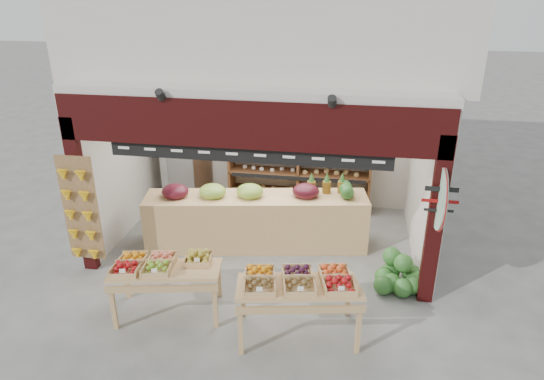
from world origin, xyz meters
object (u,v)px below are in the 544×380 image
Objects in this scene: display_table_right at (298,283)px; cardboard_stack at (215,218)px; mid_counter at (255,219)px; display_table_left at (160,267)px; back_shelving at (299,158)px; watermelon_pile at (399,276)px; refrigerator at (186,162)px.

cardboard_stack is at bearing 124.81° from display_table_right.
mid_counter reaches higher than display_table_right.
cardboard_stack is 3.52m from display_table_right.
mid_counter is at bearing 65.66° from display_table_left.
back_shelving is 3.64× the size of watermelon_pile.
cardboard_stack reaches higher than watermelon_pile.
mid_counter is at bearing 159.62° from watermelon_pile.
refrigerator is 1.50m from cardboard_stack.
back_shelving is 1.68× the size of display_table_right.
cardboard_stack is at bearing -140.14° from back_shelving.
refrigerator is at bearing 126.85° from display_table_right.
back_shelving is 2.15m from cardboard_stack.
back_shelving is 4.24m from display_table_left.
refrigerator is 0.50× the size of mid_counter.
refrigerator reaches higher than mid_counter.
watermelon_pile is (3.47, 1.20, -0.55)m from display_table_left.
display_table_left is 0.93× the size of display_table_right.
display_table_right is at bearing -55.19° from cardboard_stack.
back_shelving is at bearing 68.60° from display_table_left.
back_shelving is at bearing 72.23° from mid_counter.
refrigerator is at bearing 132.40° from cardboard_stack.
back_shelving reaches higher than cardboard_stack.
back_shelving is at bearing 96.62° from display_table_right.
mid_counter is 2.70m from watermelon_pile.
back_shelving is at bearing 125.27° from watermelon_pile.
display_table_right reaches higher than watermelon_pile.
display_table_right reaches higher than cardboard_stack.
refrigerator is at bearing -172.48° from back_shelving.
back_shelving reaches higher than display_table_right.
watermelon_pile is (1.93, -2.73, -0.90)m from back_shelving.
back_shelving is at bearing 39.86° from cardboard_stack.
cardboard_stack is 1.25× the size of watermelon_pile.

